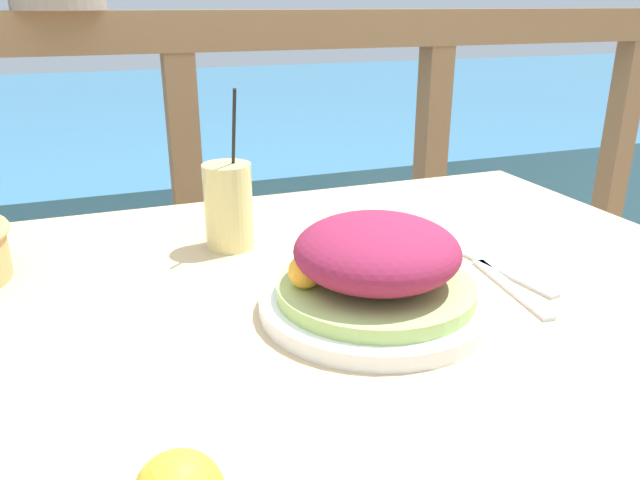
# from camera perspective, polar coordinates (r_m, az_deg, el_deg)

# --- Properties ---
(patio_table) EXTENTS (1.27, 0.90, 0.72)m
(patio_table) POSITION_cam_1_polar(r_m,az_deg,el_deg) (0.83, -2.41, -10.61)
(patio_table) COLOR tan
(patio_table) RESTS_ON ground_plane
(railing_fence) EXTENTS (2.80, 0.08, 1.05)m
(railing_fence) POSITION_cam_1_polar(r_m,az_deg,el_deg) (1.56, -12.24, 7.64)
(railing_fence) COLOR brown
(railing_fence) RESTS_ON ground_plane
(sea_backdrop) EXTENTS (12.00, 4.00, 0.50)m
(sea_backdrop) POSITION_cam_1_polar(r_m,az_deg,el_deg) (4.09, -17.38, 8.41)
(sea_backdrop) COLOR teal
(sea_backdrop) RESTS_ON ground_plane
(salad_plate) EXTENTS (0.28, 0.28, 0.12)m
(salad_plate) POSITION_cam_1_polar(r_m,az_deg,el_deg) (0.74, 5.16, -2.96)
(salad_plate) COLOR white
(salad_plate) RESTS_ON patio_table
(drink_glass) EXTENTS (0.07, 0.08, 0.24)m
(drink_glass) POSITION_cam_1_polar(r_m,az_deg,el_deg) (0.94, -8.36, 3.10)
(drink_glass) COLOR #DBCC7F
(drink_glass) RESTS_ON patio_table
(fork) EXTENTS (0.04, 0.18, 0.00)m
(fork) POSITION_cam_1_polar(r_m,az_deg,el_deg) (0.85, 17.00, -4.19)
(fork) COLOR silver
(fork) RESTS_ON patio_table
(knife) EXTENTS (0.04, 0.18, 0.00)m
(knife) POSITION_cam_1_polar(r_m,az_deg,el_deg) (0.90, 16.48, -2.80)
(knife) COLOR silver
(knife) RESTS_ON patio_table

